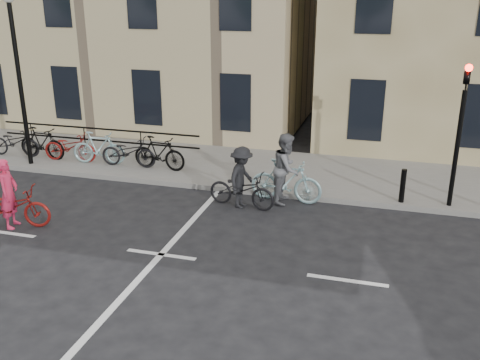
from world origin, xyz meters
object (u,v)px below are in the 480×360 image
(lamp_post, at_px, (17,58))
(cyclist_pink, at_px, (10,204))
(cyclist_grey, at_px, (286,175))
(cyclist_dark, at_px, (242,184))
(traffic_light, at_px, (461,119))

(lamp_post, height_order, cyclist_pink, lamp_post)
(cyclist_grey, xyz_separation_m, cyclist_dark, (-1.05, -0.69, -0.12))
(cyclist_dark, bearing_deg, cyclist_grey, -47.48)
(traffic_light, xyz_separation_m, cyclist_pink, (-10.27, -3.96, -1.86))
(cyclist_grey, bearing_deg, traffic_light, -79.01)
(cyclist_pink, bearing_deg, cyclist_grey, -74.65)
(traffic_light, distance_m, cyclist_dark, 5.70)
(traffic_light, height_order, cyclist_dark, traffic_light)
(lamp_post, bearing_deg, cyclist_pink, -58.85)
(cyclist_grey, height_order, cyclist_dark, cyclist_grey)
(lamp_post, distance_m, cyclist_pink, 5.52)
(cyclist_pink, xyz_separation_m, cyclist_dark, (5.01, 2.73, 0.05))
(traffic_light, xyz_separation_m, lamp_post, (-12.70, 0.06, 1.04))
(cyclist_pink, bearing_deg, lamp_post, 17.03)
(cyclist_grey, bearing_deg, cyclist_dark, 126.99)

